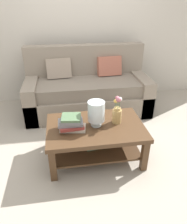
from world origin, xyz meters
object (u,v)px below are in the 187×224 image
(coffee_table, at_px, (95,134))
(flower_pitcher, at_px, (117,113))
(couch, at_px, (87,90))
(glass_hurricane_vase, at_px, (96,112))
(book_stack_main, at_px, (71,123))

(coffee_table, distance_m, flower_pitcher, 0.37)
(flower_pitcher, bearing_deg, couch, 98.90)
(coffee_table, bearing_deg, glass_hurricane_vase, 47.75)
(couch, height_order, glass_hurricane_vase, couch)
(coffee_table, xyz_separation_m, book_stack_main, (-0.28, -0.04, 0.20))
(coffee_table, xyz_separation_m, glass_hurricane_vase, (0.01, 0.01, 0.30))
(couch, bearing_deg, coffee_table, -92.97)
(coffee_table, bearing_deg, book_stack_main, -172.50)
(couch, xyz_separation_m, flower_pitcher, (0.19, -1.23, 0.22))
(glass_hurricane_vase, bearing_deg, book_stack_main, -170.84)
(couch, distance_m, book_stack_main, 1.36)
(coffee_table, relative_size, glass_hurricane_vase, 3.75)
(glass_hurricane_vase, bearing_deg, flower_pitcher, 4.77)
(couch, relative_size, book_stack_main, 6.38)
(couch, bearing_deg, glass_hurricane_vase, -92.59)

